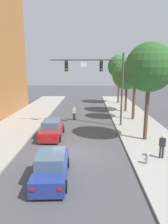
# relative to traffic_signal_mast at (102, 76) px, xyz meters

# --- Properties ---
(ground_plane) EXTENTS (120.00, 120.00, 0.00)m
(ground_plane) POSITION_rel_traffic_signal_mast_xyz_m (-2.45, -7.20, -5.38)
(ground_plane) COLOR #4C4C51
(sidewalk_right) EXTENTS (5.00, 60.00, 0.15)m
(sidewalk_right) POSITION_rel_traffic_signal_mast_xyz_m (4.05, -7.20, -5.31)
(sidewalk_right) COLOR #A8A59E
(sidewalk_right) RESTS_ON ground
(traffic_signal_mast) EXTENTS (7.46, 0.38, 7.50)m
(traffic_signal_mast) POSITION_rel_traffic_signal_mast_xyz_m (0.00, 0.00, 0.00)
(traffic_signal_mast) COLOR #514C47
(traffic_signal_mast) RESTS_ON sidewalk_right
(car_lead_red) EXTENTS (1.87, 4.26, 1.60)m
(car_lead_red) POSITION_rel_traffic_signal_mast_xyz_m (-4.59, -3.56, -4.66)
(car_lead_red) COLOR #B21E1E
(car_lead_red) RESTS_ON ground
(car_following_blue) EXTENTS (2.02, 4.32, 1.60)m
(car_following_blue) POSITION_rel_traffic_signal_mast_xyz_m (-3.33, -10.60, -4.66)
(car_following_blue) COLOR navy
(car_following_blue) RESTS_ON ground
(pedestrian_crossing_road) EXTENTS (0.36, 0.22, 1.64)m
(pedestrian_crossing_road) POSITION_rel_traffic_signal_mast_xyz_m (-3.04, 2.62, -4.47)
(pedestrian_crossing_road) COLOR #232847
(pedestrian_crossing_road) RESTS_ON ground
(pedestrian_sidewalk_right_walker) EXTENTS (0.36, 0.22, 1.64)m
(pedestrian_sidewalk_right_walker) POSITION_rel_traffic_signal_mast_xyz_m (3.65, -8.05, -4.32)
(pedestrian_sidewalk_right_walker) COLOR #333338
(pedestrian_sidewalk_right_walker) RESTS_ON sidewalk_right
(fire_hydrant) EXTENTS (0.48, 0.24, 0.72)m
(fire_hydrant) POSITION_rel_traffic_signal_mast_xyz_m (2.45, -8.91, -4.88)
(fire_hydrant) COLOR #B2B2B7
(fire_hydrant) RESTS_ON sidewalk_right
(street_tree_nearest) EXTENTS (3.92, 3.92, 7.99)m
(street_tree_nearest) POSITION_rel_traffic_signal_mast_xyz_m (3.53, -4.34, 0.77)
(street_tree_nearest) COLOR brown
(street_tree_nearest) RESTS_ON sidewalk_right
(street_tree_second) EXTENTS (3.26, 3.26, 7.27)m
(street_tree_second) POSITION_rel_traffic_signal_mast_xyz_m (4.02, 2.69, 0.36)
(street_tree_second) COLOR brown
(street_tree_second) RESTS_ON sidewalk_right
(street_tree_third) EXTENTS (4.07, 4.07, 7.15)m
(street_tree_third) POSITION_rel_traffic_signal_mast_xyz_m (3.91, 7.24, -0.14)
(street_tree_third) COLOR brown
(street_tree_third) RESTS_ON sidewalk_right
(street_tree_farthest) EXTENTS (4.00, 4.00, 8.29)m
(street_tree_farthest) POSITION_rel_traffic_signal_mast_xyz_m (3.89, 14.40, 1.03)
(street_tree_farthest) COLOR brown
(street_tree_farthest) RESTS_ON sidewalk_right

